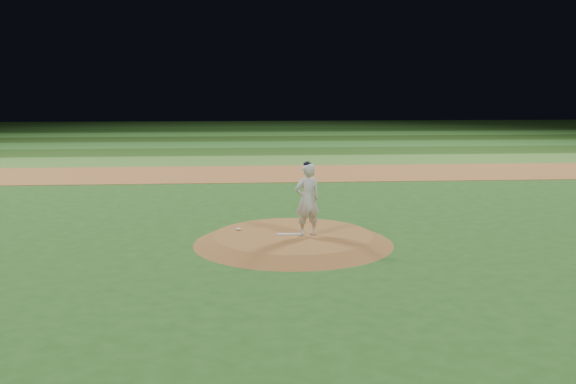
{
  "coord_description": "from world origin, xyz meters",
  "views": [
    {
      "loc": [
        -1.39,
        -17.19,
        4.34
      ],
      "look_at": [
        0.0,
        2.0,
        1.1
      ],
      "focal_mm": 40.0,
      "sensor_mm": 36.0,
      "label": 1
    }
  ],
  "objects_px": {
    "pitching_rubber": "(288,234)",
    "rosin_bag": "(239,229)",
    "pitcher_on_mound": "(307,199)",
    "pitchers_mound": "(293,239)"
  },
  "relations": [
    {
      "from": "pitching_rubber",
      "to": "rosin_bag",
      "type": "relative_size",
      "value": 4.8
    },
    {
      "from": "pitching_rubber",
      "to": "pitcher_on_mound",
      "type": "height_order",
      "value": "pitcher_on_mound"
    },
    {
      "from": "pitching_rubber",
      "to": "pitcher_on_mound",
      "type": "relative_size",
      "value": 0.31
    },
    {
      "from": "pitchers_mound",
      "to": "pitcher_on_mound",
      "type": "height_order",
      "value": "pitcher_on_mound"
    },
    {
      "from": "pitchers_mound",
      "to": "pitching_rubber",
      "type": "height_order",
      "value": "pitching_rubber"
    },
    {
      "from": "pitchers_mound",
      "to": "pitcher_on_mound",
      "type": "distance_m",
      "value": 1.2
    },
    {
      "from": "pitching_rubber",
      "to": "pitcher_on_mound",
      "type": "distance_m",
      "value": 1.12
    },
    {
      "from": "pitchers_mound",
      "to": "pitching_rubber",
      "type": "xyz_separation_m",
      "value": [
        -0.14,
        -0.04,
        0.14
      ]
    },
    {
      "from": "pitchers_mound",
      "to": "rosin_bag",
      "type": "xyz_separation_m",
      "value": [
        -1.51,
        0.61,
        0.16
      ]
    },
    {
      "from": "pitchers_mound",
      "to": "pitching_rubber",
      "type": "distance_m",
      "value": 0.21
    }
  ]
}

